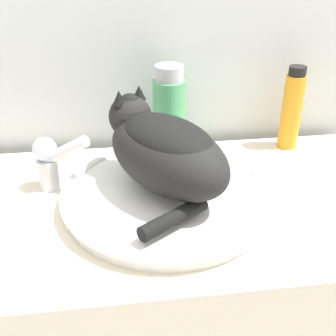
% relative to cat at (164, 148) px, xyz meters
% --- Properties ---
extents(wall_back, '(8.00, 0.05, 2.40)m').
position_rel_cat_xyz_m(wall_back, '(-0.01, 0.32, 0.20)').
color(wall_back, silver).
rests_on(wall_back, ground_plane).
extents(sink_basin, '(0.43, 0.43, 0.04)m').
position_rel_cat_xyz_m(sink_basin, '(0.01, -0.01, -0.10)').
color(sink_basin, white).
rests_on(sink_basin, vanity_counter).
extents(cat, '(0.29, 0.34, 0.17)m').
position_rel_cat_xyz_m(cat, '(0.00, 0.00, 0.00)').
color(cat, black).
rests_on(cat, sink_basin).
extents(faucet, '(0.12, 0.07, 0.13)m').
position_rel_cat_xyz_m(faucet, '(-0.23, 0.09, -0.05)').
color(faucet, silver).
rests_on(faucet, vanity_counter).
extents(shampoo_bottle_tall, '(0.05, 0.05, 0.21)m').
position_rel_cat_xyz_m(shampoo_bottle_tall, '(0.35, 0.21, -0.02)').
color(shampoo_bottle_tall, orange).
rests_on(shampoo_bottle_tall, vanity_counter).
extents(mouthwash_bottle, '(0.08, 0.08, 0.22)m').
position_rel_cat_xyz_m(mouthwash_bottle, '(0.04, 0.21, -0.02)').
color(mouthwash_bottle, '#4CA366').
rests_on(mouthwash_bottle, vanity_counter).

